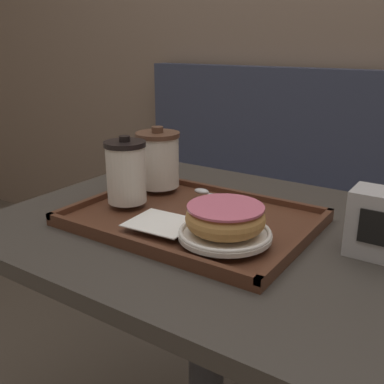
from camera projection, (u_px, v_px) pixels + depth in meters
The scene contains 10 objects.
wall_behind at pixel (369, 11), 1.63m from camera, with size 8.00×0.05×2.40m.
booth_bench at pixel (259, 238), 1.87m from camera, with size 1.24×0.44×1.00m.
cafe_table at pixel (207, 301), 0.96m from camera, with size 0.81×0.68×0.76m.
serving_tray at pixel (192, 219), 0.89m from camera, with size 0.46×0.34×0.02m.
napkin_paper at pixel (162, 223), 0.82m from camera, with size 0.12×0.11×0.00m.
coffee_cup_front at pixel (126, 171), 0.92m from camera, with size 0.08×0.08×0.14m.
coffee_cup_rear at pixel (158, 159), 1.02m from camera, with size 0.10×0.10×0.14m.
plate_with_chocolate_donut at pixel (225, 233), 0.76m from camera, with size 0.16×0.16×0.01m.
donut_chocolate_glazed at pixel (225, 218), 0.75m from camera, with size 0.14×0.14×0.04m.
spoon at pixel (211, 194), 0.97m from camera, with size 0.16×0.02×0.01m.
Camera 1 is at (0.44, -0.71, 1.10)m, focal length 42.00 mm.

